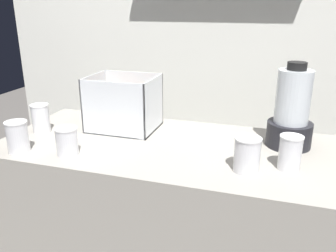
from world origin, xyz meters
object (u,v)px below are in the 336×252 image
(carrot_display_bin, at_px, (123,113))
(juice_cup_beet_middle, at_px, (67,143))
(juice_cup_orange_left, at_px, (18,139))
(juice_cup_beet_far_right, at_px, (290,155))
(blender_pitcher, at_px, (291,114))
(juice_cup_mango_far_left, at_px, (41,120))
(juice_cup_carrot_right, at_px, (247,156))

(carrot_display_bin, bearing_deg, juice_cup_beet_middle, -102.77)
(juice_cup_orange_left, height_order, juice_cup_beet_far_right, same)
(blender_pitcher, distance_m, juice_cup_mango_far_left, 1.07)
(blender_pitcher, relative_size, juice_cup_beet_far_right, 2.75)
(juice_cup_mango_far_left, height_order, juice_cup_orange_left, juice_cup_mango_far_left)
(juice_cup_orange_left, bearing_deg, juice_cup_beet_middle, 9.20)
(juice_cup_carrot_right, xyz_separation_m, juice_cup_beet_far_right, (0.14, 0.06, -0.00))
(juice_cup_orange_left, distance_m, juice_cup_beet_middle, 0.20)
(blender_pitcher, distance_m, juice_cup_carrot_right, 0.33)
(carrot_display_bin, distance_m, juice_cup_mango_far_left, 0.37)
(juice_cup_mango_far_left, xyz_separation_m, juice_cup_orange_left, (0.06, -0.22, -0.00))
(carrot_display_bin, height_order, juice_cup_mango_far_left, carrot_display_bin)
(juice_cup_mango_far_left, distance_m, juice_cup_orange_left, 0.23)
(blender_pitcher, bearing_deg, juice_cup_beet_far_right, -89.95)
(juice_cup_orange_left, relative_size, juice_cup_beet_far_right, 1.00)
(juice_cup_orange_left, xyz_separation_m, juice_cup_beet_middle, (0.20, 0.03, -0.00))
(juice_cup_mango_far_left, xyz_separation_m, juice_cup_carrot_right, (0.92, -0.12, -0.00))
(carrot_display_bin, height_order, juice_cup_carrot_right, carrot_display_bin)
(blender_pitcher, xyz_separation_m, juice_cup_orange_left, (-1.00, -0.38, -0.08))
(carrot_display_bin, distance_m, juice_cup_carrot_right, 0.65)
(carrot_display_bin, bearing_deg, juice_cup_orange_left, -126.13)
(carrot_display_bin, bearing_deg, juice_cup_beet_far_right, -17.00)
(juice_cup_beet_far_right, bearing_deg, blender_pitcher, 90.05)
(blender_pitcher, relative_size, juice_cup_beet_middle, 3.13)
(blender_pitcher, height_order, juice_cup_beet_far_right, blender_pitcher)
(blender_pitcher, height_order, juice_cup_carrot_right, blender_pitcher)
(juice_cup_mango_far_left, relative_size, juice_cup_beet_far_right, 1.03)
(carrot_display_bin, relative_size, juice_cup_beet_middle, 2.73)
(carrot_display_bin, relative_size, juice_cup_orange_left, 2.39)
(carrot_display_bin, relative_size, juice_cup_carrot_right, 2.42)
(blender_pitcher, relative_size, juice_cup_carrot_right, 2.77)
(juice_cup_carrot_right, bearing_deg, juice_cup_beet_middle, -174.50)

